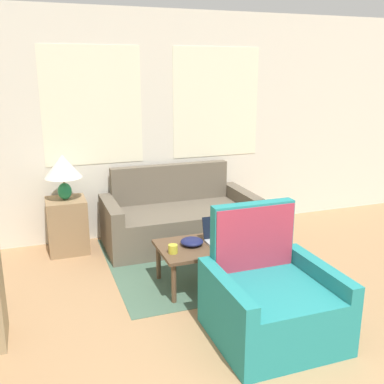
% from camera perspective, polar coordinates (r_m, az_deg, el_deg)
% --- Properties ---
extents(wall_back, '(6.93, 0.06, 2.60)m').
position_cam_1_polar(wall_back, '(5.38, -3.55, 8.49)').
color(wall_back, silver).
rests_on(wall_back, ground_plane).
extents(rug, '(1.62, 1.86, 0.01)m').
position_cam_1_polar(rug, '(4.76, -0.48, -8.75)').
color(rug, '#476651').
rests_on(rug, ground_plane).
extents(couch, '(1.70, 0.85, 0.85)m').
position_cam_1_polar(couch, '(5.21, -1.78, -3.54)').
color(couch, '#665B4C').
rests_on(couch, ground_plane).
extents(armchair, '(0.88, 0.84, 0.95)m').
position_cam_1_polar(armchair, '(3.51, 9.79, -13.45)').
color(armchair, teal).
rests_on(armchair, ground_plane).
extents(side_table, '(0.42, 0.42, 0.59)m').
position_cam_1_polar(side_table, '(5.10, -15.55, -4.10)').
color(side_table, '#937551').
rests_on(side_table, ground_plane).
extents(table_lamp, '(0.39, 0.39, 0.48)m').
position_cam_1_polar(table_lamp, '(4.93, -16.07, 2.86)').
color(table_lamp, '#1E8451').
rests_on(table_lamp, side_table).
extents(coffee_table, '(0.90, 0.59, 0.39)m').
position_cam_1_polar(coffee_table, '(4.17, 1.91, -7.24)').
color(coffee_table, brown).
rests_on(coffee_table, ground_plane).
extents(laptop, '(0.34, 0.27, 0.22)m').
position_cam_1_polar(laptop, '(4.22, 3.99, -5.60)').
color(laptop, '#B7B7BC').
rests_on(laptop, coffee_table).
extents(cup_navy, '(0.08, 0.08, 0.08)m').
position_cam_1_polar(cup_navy, '(3.96, -2.44, -7.24)').
color(cup_navy, gold).
rests_on(cup_navy, coffee_table).
extents(snack_bowl, '(0.21, 0.21, 0.07)m').
position_cam_1_polar(snack_bowl, '(4.13, -0.02, -6.33)').
color(snack_bowl, '#191E4C').
rests_on(snack_bowl, coffee_table).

